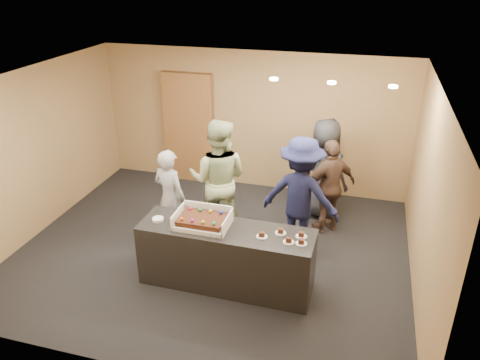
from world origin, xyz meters
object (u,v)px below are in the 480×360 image
Objects in this scene: person_brown_extra at (330,187)px; person_dark_suit at (324,169)px; storage_cabinet at (189,128)px; cake_box at (203,222)px; person_sage_man at (218,180)px; sheet_cake at (202,219)px; plate_stack at (158,219)px; serving_counter at (226,257)px; person_navy_man at (300,196)px; person_server_grey at (170,198)px.

person_dark_suit reaches higher than person_brown_extra.
cake_box is at bearing -65.60° from storage_cabinet.
person_brown_extra is (2.96, -1.30, -0.30)m from storage_cabinet.
person_sage_man reaches higher than person_brown_extra.
cake_box is at bearing 89.02° from sheet_cake.
cake_box is 0.06m from sheet_cake.
plate_stack is at bearing 1.33° from person_brown_extra.
serving_counter is 1.52m from person_navy_man.
person_brown_extra is at bearing -23.63° from storage_cabinet.
person_navy_man is 1.04× the size of person_dark_suit.
person_dark_suit is (-0.16, 0.51, 0.09)m from person_brown_extra.
plate_stack is at bearing -76.35° from storage_cabinet.
person_sage_man is at bearing -129.27° from person_server_grey.
serving_counter is 1.20× the size of person_sage_man.
plate_stack is at bearing -174.24° from cake_box.
person_sage_man is at bearing 113.08° from serving_counter.
sheet_cake is 0.39× the size of person_server_grey.
person_dark_suit is at bearing 59.58° from cake_box.
person_brown_extra is (1.54, 1.83, -0.14)m from cake_box.
sheet_cake is 1.66m from person_navy_man.
sheet_cake reaches higher than serving_counter.
storage_cabinet is 1.39× the size of person_server_grey.
person_server_grey is 2.60m from person_brown_extra.
serving_counter is at bearing -4.65° from cake_box.
person_dark_suit is (1.38, 2.35, -0.05)m from cake_box.
person_navy_man reaches higher than person_dark_suit.
person_server_grey is 0.81m from person_sage_man.
person_brown_extra is at bearing 41.02° from plate_stack.
plate_stack is 3.15m from person_dark_suit.
serving_counter is 1.47m from person_server_grey.
person_brown_extra is at bearing 49.99° from cake_box.
person_dark_suit is at bearing -149.69° from person_sage_man.
person_brown_extra is (1.21, 1.86, 0.36)m from serving_counter.
person_brown_extra is (2.18, 1.90, -0.11)m from plate_stack.
sheet_cake is 0.35× the size of person_dark_suit.
plate_stack is 1.37m from person_sage_man.
person_sage_man is at bearing 98.21° from sheet_cake.
person_dark_suit is at bearing -15.66° from storage_cabinet.
person_dark_suit is (0.22, 1.19, -0.04)m from person_navy_man.
sheet_cake is at bearing -90.98° from cake_box.
person_sage_man is (0.46, 1.29, 0.08)m from plate_stack.
person_sage_man is 1.34m from person_navy_man.
person_navy_man reaches higher than sheet_cake.
person_brown_extra is at bearing 57.82° from serving_counter.
person_server_grey is (-0.83, 0.82, -0.19)m from sheet_cake.
plate_stack is (-0.64, -0.04, -0.08)m from sheet_cake.
sheet_cake is at bearing -65.80° from storage_cabinet.
person_sage_man reaches higher than person_server_grey.
person_sage_man is at bearing 4.81° from person_navy_man.
sheet_cake reaches higher than plate_stack.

